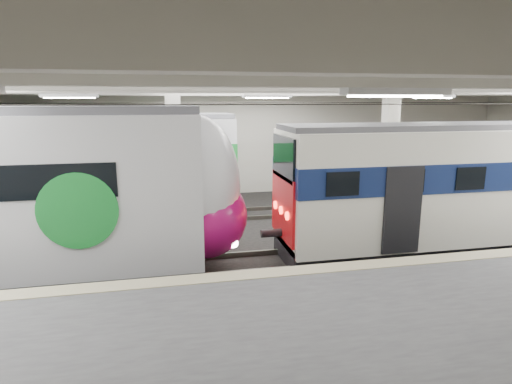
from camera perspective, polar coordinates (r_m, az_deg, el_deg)
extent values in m
cube|color=black|center=(13.18, 3.42, -9.54)|extent=(36.00, 24.00, 0.10)
cube|color=silver|center=(12.26, 3.76, 15.55)|extent=(36.00, 24.00, 0.20)
cube|color=beige|center=(22.14, -3.40, 6.82)|extent=(30.00, 0.10, 5.50)
cube|color=#4B4B4E|center=(7.57, 17.77, -22.93)|extent=(30.00, 7.00, 1.10)
cube|color=#C6B48C|center=(9.89, 8.57, -10.06)|extent=(30.00, 0.50, 0.02)
cube|color=beige|center=(14.94, -10.76, 4.00)|extent=(0.50, 0.50, 5.50)
cube|color=beige|center=(17.09, 17.23, 4.68)|extent=(0.50, 0.50, 5.50)
cube|color=beige|center=(12.25, 3.74, 14.15)|extent=(30.00, 18.00, 0.50)
cube|color=#59544C|center=(13.14, 3.43, -9.02)|extent=(30.00, 1.52, 0.16)
cube|color=#59544C|center=(18.23, -1.16, -2.88)|extent=(30.00, 1.52, 0.16)
cylinder|color=black|center=(12.24, 3.71, 11.57)|extent=(30.00, 0.03, 0.03)
cylinder|color=black|center=(17.60, -1.22, 11.80)|extent=(30.00, 0.03, 0.03)
cube|color=white|center=(10.33, 6.79, 12.61)|extent=(26.00, 8.40, 0.12)
ellipsoid|color=silver|center=(12.05, -7.71, 0.89)|extent=(2.35, 2.90, 3.90)
ellipsoid|color=#A20D58|center=(12.26, -7.03, -3.09)|extent=(2.49, 2.96, 2.39)
cylinder|color=#198D31|center=(10.79, -22.67, -2.38)|extent=(1.84, 0.06, 1.84)
cube|color=white|center=(15.32, 26.23, 1.16)|extent=(12.13, 2.66, 3.45)
cube|color=navy|center=(15.25, 26.37, 2.69)|extent=(12.17, 2.72, 0.84)
cube|color=red|center=(12.63, 3.61, -1.96)|extent=(0.08, 2.26, 1.90)
cube|color=black|center=(12.36, 3.70, 4.57)|extent=(0.08, 2.13, 1.24)
cube|color=#4C4C51|center=(15.12, 26.87, 7.89)|extent=(12.13, 2.07, 0.16)
cube|color=black|center=(15.75, 25.58, -5.55)|extent=(12.13, 1.86, 0.70)
cube|color=silver|center=(17.93, -24.77, 2.99)|extent=(13.40, 3.27, 3.61)
cube|color=#198D31|center=(17.86, -24.90, 4.49)|extent=(13.44, 3.33, 0.76)
cube|color=#4C4C51|center=(17.76, -25.32, 9.04)|extent=(13.38, 2.80, 0.16)
cube|color=black|center=(18.32, -24.21, -3.20)|extent=(13.39, 2.99, 0.60)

